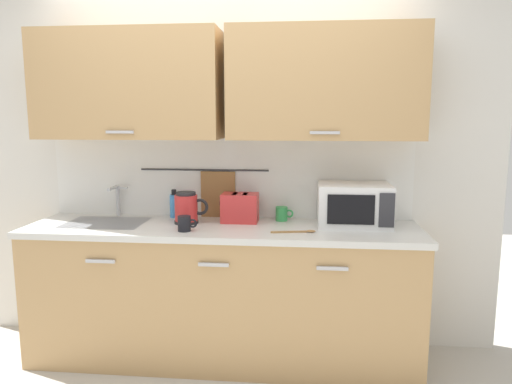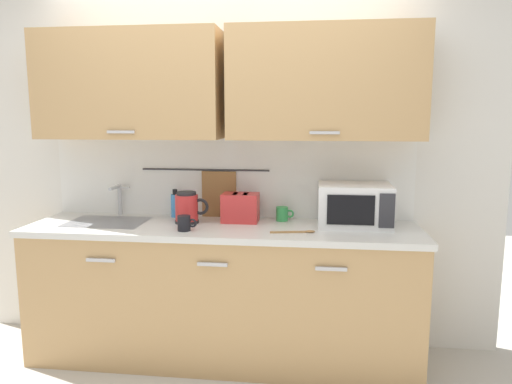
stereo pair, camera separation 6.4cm
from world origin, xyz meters
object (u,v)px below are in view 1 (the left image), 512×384
Objects in this scene: dish_soap_bottle at (174,205)px; mug_near_sink at (185,224)px; toaster at (240,208)px; wooden_spoon at (299,232)px; microwave at (354,205)px; electric_kettle at (187,208)px; mug_by_kettle at (282,214)px.

mug_near_sink is at bearing -66.12° from dish_soap_bottle.
toaster reaches higher than wooden_spoon.
microwave is at bearing -2.25° from toaster.
microwave is 2.35× the size of dish_soap_bottle.
mug_near_sink is (0.04, -0.22, -0.05)m from electric_kettle.
electric_kettle is at bearing -52.35° from dish_soap_bottle.
dish_soap_bottle reaches higher than wooden_spoon.
microwave is 0.44m from wooden_spoon.
mug_by_kettle is (0.75, -0.03, -0.04)m from dish_soap_bottle.
mug_by_kettle is (0.58, 0.36, 0.00)m from mug_near_sink.
dish_soap_bottle is 0.94m from wooden_spoon.
dish_soap_bottle is 0.48m from toaster.
toaster is (-0.74, 0.03, -0.04)m from microwave.
toaster reaches higher than mug_by_kettle.
mug_near_sink is at bearing -165.60° from microwave.
toaster is 2.13× the size of mug_by_kettle.
mug_near_sink is (-1.05, -0.27, -0.09)m from microwave.
electric_kettle is at bearing 100.32° from mug_near_sink.
electric_kettle is 0.89× the size of toaster.
electric_kettle is at bearing -167.35° from mug_by_kettle.
mug_by_kettle is (0.28, 0.06, -0.05)m from toaster.
mug_by_kettle reaches higher than wooden_spoon.
microwave reaches higher than mug_near_sink.
dish_soap_bottle is at bearing 157.67° from wooden_spoon.
toaster is 0.93× the size of wooden_spoon.
mug_near_sink is at bearing -135.37° from toaster.
microwave is 3.83× the size of mug_by_kettle.
wooden_spoon is at bearing 2.76° from mug_near_sink.
electric_kettle is 0.23m from mug_near_sink.
microwave is 1.08m from mug_near_sink.
mug_near_sink is 1.00× the size of mug_by_kettle.
toaster is (0.30, 0.30, 0.05)m from mug_near_sink.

